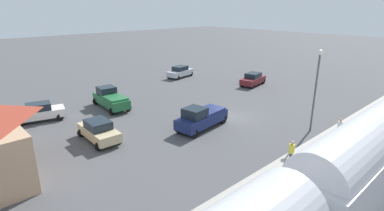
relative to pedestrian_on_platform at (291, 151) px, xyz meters
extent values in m
plane|color=#4C4C4F|center=(9.38, -4.57, -1.28)|extent=(200.00, 200.00, 0.00)
cube|color=#59544C|center=(-3.91, -4.57, -1.04)|extent=(0.10, 70.00, 0.12)
cube|color=#A8A399|center=(-0.62, -4.57, -1.13)|extent=(3.20, 46.00, 0.30)
cube|color=silver|center=(-4.62, -2.41, 0.87)|extent=(2.90, 19.76, 3.70)
cube|color=#19389E|center=(-3.16, -2.41, 0.57)|extent=(0.04, 18.18, 0.36)
cube|color=#4C3323|center=(13.38, 13.27, -0.23)|extent=(1.10, 0.08, 2.10)
cylinder|color=#333338|center=(0.00, 0.00, -0.56)|extent=(0.22, 0.22, 0.85)
cylinder|color=yellow|center=(0.00, 0.00, 0.18)|extent=(0.36, 0.36, 0.62)
sphere|color=tan|center=(0.00, 0.00, 0.61)|extent=(0.24, 0.24, 0.24)
cylinder|color=brown|center=(-0.45, -6.60, -0.56)|extent=(0.22, 0.22, 0.85)
cylinder|color=silver|center=(-0.45, -6.60, 0.18)|extent=(0.36, 0.36, 0.62)
sphere|color=tan|center=(-0.45, -6.60, 0.61)|extent=(0.24, 0.24, 0.24)
cube|color=white|center=(20.97, 9.42, -0.56)|extent=(2.89, 4.81, 0.76)
cube|color=#19232D|center=(20.97, 9.42, 0.14)|extent=(2.10, 2.49, 0.64)
cylinder|color=black|center=(20.62, 11.26, -0.94)|extent=(0.22, 0.68, 0.68)
cylinder|color=black|center=(22.17, 10.87, -0.94)|extent=(0.22, 0.68, 0.68)
cylinder|color=black|center=(19.78, 7.97, -0.94)|extent=(0.22, 0.68, 0.68)
cylinder|color=black|center=(21.33, 7.57, -0.94)|extent=(0.22, 0.68, 0.68)
cube|color=#C6B284|center=(12.93, 7.35, -0.56)|extent=(4.57, 2.01, 0.76)
cube|color=#19232D|center=(12.93, 7.35, 0.14)|extent=(2.22, 1.70, 0.64)
cylinder|color=black|center=(11.20, 6.62, -0.94)|extent=(0.22, 0.68, 0.68)
cylinder|color=black|center=(11.26, 8.22, -0.94)|extent=(0.22, 0.68, 0.68)
cylinder|color=black|center=(14.60, 6.49, -0.94)|extent=(0.22, 0.68, 0.68)
cylinder|color=black|center=(14.66, 8.09, -0.94)|extent=(0.22, 0.68, 0.68)
cube|color=#236638|center=(19.78, 2.50, -0.44)|extent=(5.55, 2.41, 0.92)
cube|color=#19232D|center=(20.80, 2.41, 0.44)|extent=(1.87, 1.86, 0.84)
cylinder|color=black|center=(22.00, 3.18, -0.90)|extent=(0.22, 0.76, 0.76)
cylinder|color=black|center=(21.85, 1.46, -0.90)|extent=(0.22, 0.76, 0.76)
cylinder|color=black|center=(17.71, 3.54, -0.90)|extent=(0.22, 0.76, 0.76)
cylinder|color=black|center=(17.57, 1.82, -0.90)|extent=(0.22, 0.76, 0.76)
cube|color=#236638|center=(18.84, 2.58, 0.12)|extent=(3.12, 2.10, 0.20)
cube|color=silver|center=(25.89, -12.55, -0.56)|extent=(2.67, 4.77, 0.76)
cube|color=#19232D|center=(25.89, -12.55, 0.14)|extent=(2.00, 2.43, 0.64)
cylinder|color=black|center=(24.78, -11.03, -0.94)|extent=(0.22, 0.68, 0.68)
cylinder|color=black|center=(26.35, -10.73, -0.94)|extent=(0.22, 0.68, 0.68)
cylinder|color=black|center=(25.43, -14.37, -0.94)|extent=(0.22, 0.68, 0.68)
cylinder|color=black|center=(27.00, -14.06, -0.94)|extent=(0.22, 0.68, 0.68)
cube|color=navy|center=(9.16, -0.68, -0.44)|extent=(2.65, 5.61, 0.92)
cube|color=#19232D|center=(9.02, 0.33, 0.44)|extent=(1.94, 1.94, 0.84)
cylinder|color=black|center=(8.02, 1.33, -0.90)|extent=(0.22, 0.76, 0.76)
cylinder|color=black|center=(9.73, 1.56, -0.90)|extent=(0.22, 0.76, 0.76)
cylinder|color=black|center=(8.59, -2.93, -0.90)|extent=(0.22, 0.76, 0.76)
cylinder|color=black|center=(10.29, -2.70, -0.90)|extent=(0.22, 0.76, 0.76)
cube|color=navy|center=(9.28, -1.62, 0.12)|extent=(2.23, 3.19, 0.20)
cube|color=maroon|center=(15.32, -16.68, -0.56)|extent=(2.63, 4.76, 0.76)
cube|color=#19232D|center=(15.32, -16.68, 0.14)|extent=(1.99, 2.42, 0.64)
cylinder|color=black|center=(16.42, -18.21, -0.94)|extent=(0.22, 0.68, 0.68)
cylinder|color=black|center=(14.85, -18.50, -0.94)|extent=(0.22, 0.68, 0.68)
cylinder|color=black|center=(15.80, -14.87, -0.94)|extent=(0.22, 0.68, 0.68)
cylinder|color=black|center=(14.23, -15.16, -0.94)|extent=(0.22, 0.68, 0.68)
cylinder|color=#515156|center=(2.18, -7.22, 2.07)|extent=(0.16, 0.16, 6.70)
sphere|color=#EAE5C6|center=(2.18, -7.22, 5.60)|extent=(0.44, 0.44, 0.44)
camera|label=1|loc=(-8.81, 17.25, 9.20)|focal=28.37mm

